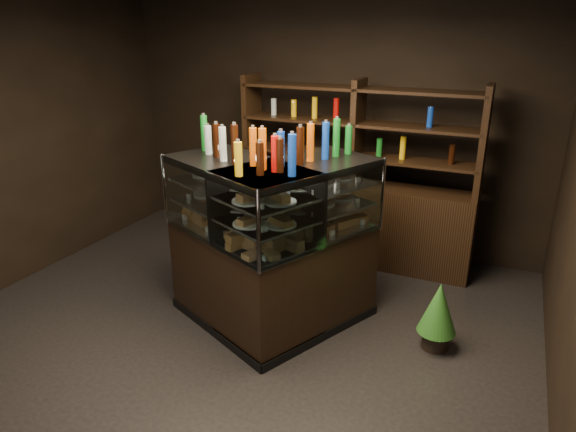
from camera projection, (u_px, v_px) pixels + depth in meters
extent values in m
plane|color=black|center=(221.00, 342.00, 4.33)|extent=(5.00, 5.00, 0.00)
cube|color=black|center=(327.00, 118.00, 5.94)|extent=(5.00, 0.02, 3.00)
cube|color=black|center=(298.00, 281.00, 4.43)|extent=(1.17, 1.48, 0.86)
cube|color=black|center=(297.00, 320.00, 4.57)|extent=(1.20, 1.52, 0.08)
cube|color=black|center=(299.00, 168.00, 4.08)|extent=(1.17, 1.48, 0.06)
cube|color=silver|center=(298.00, 234.00, 4.28)|extent=(1.09, 1.41, 0.02)
cube|color=silver|center=(298.00, 211.00, 4.21)|extent=(1.09, 1.41, 0.02)
cube|color=silver|center=(298.00, 190.00, 4.14)|extent=(1.09, 1.41, 0.02)
cube|color=white|center=(328.00, 211.00, 3.93)|extent=(0.58, 1.20, 0.61)
cylinder|color=silver|center=(382.00, 194.00, 4.34)|extent=(0.03, 0.03, 0.63)
cylinder|color=silver|center=(259.00, 232.00, 3.54)|extent=(0.03, 0.03, 0.63)
cube|color=black|center=(243.00, 279.00, 4.47)|extent=(1.48, 1.15, 0.86)
cube|color=black|center=(245.00, 318.00, 4.60)|extent=(1.52, 1.19, 0.08)
cube|color=black|center=(239.00, 167.00, 4.11)|extent=(1.48, 1.15, 0.06)
cube|color=silver|center=(242.00, 232.00, 4.31)|extent=(1.41, 1.08, 0.02)
cube|color=silver|center=(241.00, 210.00, 4.24)|extent=(1.41, 1.08, 0.02)
cube|color=silver|center=(240.00, 189.00, 4.17)|extent=(1.41, 1.08, 0.02)
cube|color=white|center=(205.00, 208.00, 4.00)|extent=(1.20, 0.56, 0.61)
cylinder|color=silver|center=(259.00, 232.00, 3.54)|extent=(0.03, 0.03, 0.63)
cylinder|color=silver|center=(165.00, 189.00, 4.47)|extent=(0.03, 0.03, 0.63)
cube|color=#C27345|center=(246.00, 249.00, 3.90)|extent=(0.16, 0.20, 0.06)
cube|color=#C27345|center=(266.00, 243.00, 4.02)|extent=(0.16, 0.20, 0.06)
cube|color=#C27345|center=(284.00, 237.00, 4.13)|extent=(0.16, 0.20, 0.06)
cube|color=#C27345|center=(301.00, 231.00, 4.24)|extent=(0.16, 0.20, 0.06)
cube|color=#C27345|center=(317.00, 226.00, 4.35)|extent=(0.16, 0.20, 0.06)
cube|color=#C27345|center=(332.00, 220.00, 4.47)|extent=(0.16, 0.20, 0.06)
cube|color=#C27345|center=(347.00, 216.00, 4.58)|extent=(0.16, 0.20, 0.06)
cylinder|color=white|center=(249.00, 224.00, 3.90)|extent=(0.24, 0.24, 0.02)
cube|color=#C27345|center=(249.00, 219.00, 3.88)|extent=(0.15, 0.19, 0.05)
cylinder|color=white|center=(274.00, 216.00, 4.05)|extent=(0.24, 0.24, 0.02)
cube|color=#C27345|center=(274.00, 212.00, 4.04)|extent=(0.15, 0.19, 0.05)
cylinder|color=white|center=(298.00, 209.00, 4.20)|extent=(0.24, 0.24, 0.02)
cube|color=#C27345|center=(298.00, 205.00, 4.19)|extent=(0.15, 0.19, 0.05)
cylinder|color=white|center=(320.00, 203.00, 4.35)|extent=(0.24, 0.24, 0.02)
cube|color=#C27345|center=(320.00, 199.00, 4.34)|extent=(0.15, 0.19, 0.05)
cylinder|color=white|center=(341.00, 197.00, 4.51)|extent=(0.24, 0.24, 0.02)
cube|color=#C27345|center=(341.00, 193.00, 4.50)|extent=(0.15, 0.19, 0.05)
cylinder|color=white|center=(248.00, 201.00, 3.83)|extent=(0.24, 0.24, 0.02)
cube|color=#C27345|center=(248.00, 197.00, 3.82)|extent=(0.15, 0.19, 0.05)
cylinder|color=white|center=(274.00, 194.00, 3.98)|extent=(0.24, 0.24, 0.02)
cube|color=#C27345|center=(274.00, 190.00, 3.97)|extent=(0.15, 0.19, 0.05)
cylinder|color=white|center=(298.00, 188.00, 4.14)|extent=(0.24, 0.24, 0.02)
cube|color=#C27345|center=(298.00, 184.00, 4.12)|extent=(0.15, 0.19, 0.05)
cylinder|color=white|center=(321.00, 182.00, 4.29)|extent=(0.24, 0.24, 0.02)
cube|color=#C27345|center=(321.00, 178.00, 4.28)|extent=(0.15, 0.19, 0.05)
cylinder|color=white|center=(342.00, 177.00, 4.44)|extent=(0.24, 0.24, 0.02)
cube|color=#C27345|center=(342.00, 173.00, 4.43)|extent=(0.15, 0.19, 0.05)
cube|color=#C27345|center=(202.00, 212.00, 4.67)|extent=(0.20, 0.16, 0.06)
cube|color=#C27345|center=(214.00, 217.00, 4.54)|extent=(0.20, 0.16, 0.06)
cube|color=#C27345|center=(226.00, 223.00, 4.41)|extent=(0.20, 0.16, 0.06)
cube|color=#C27345|center=(238.00, 229.00, 4.28)|extent=(0.20, 0.16, 0.06)
cube|color=#C27345|center=(252.00, 236.00, 4.15)|extent=(0.20, 0.16, 0.06)
cube|color=#C27345|center=(266.00, 243.00, 4.02)|extent=(0.20, 0.16, 0.06)
cube|color=#C27345|center=(282.00, 250.00, 3.89)|extent=(0.20, 0.16, 0.06)
cylinder|color=white|center=(207.00, 194.00, 4.59)|extent=(0.24, 0.24, 0.02)
cube|color=#C27345|center=(207.00, 190.00, 4.57)|extent=(0.19, 0.15, 0.05)
cylinder|color=white|center=(223.00, 200.00, 4.41)|extent=(0.24, 0.24, 0.02)
cube|color=#C27345|center=(223.00, 197.00, 4.40)|extent=(0.19, 0.15, 0.05)
cylinder|color=white|center=(241.00, 208.00, 4.23)|extent=(0.24, 0.24, 0.02)
cube|color=#C27345|center=(241.00, 204.00, 4.22)|extent=(0.19, 0.15, 0.05)
cylinder|color=white|center=(260.00, 216.00, 4.06)|extent=(0.24, 0.24, 0.02)
cube|color=#C27345|center=(260.00, 212.00, 4.04)|extent=(0.19, 0.15, 0.05)
cylinder|color=white|center=(280.00, 225.00, 3.88)|extent=(0.24, 0.24, 0.02)
cube|color=#C27345|center=(280.00, 220.00, 3.87)|extent=(0.19, 0.15, 0.05)
cylinder|color=white|center=(206.00, 174.00, 4.52)|extent=(0.24, 0.24, 0.02)
cube|color=#C27345|center=(206.00, 170.00, 4.51)|extent=(0.19, 0.15, 0.05)
cylinder|color=white|center=(222.00, 180.00, 4.35)|extent=(0.24, 0.24, 0.02)
cube|color=#C27345|center=(222.00, 176.00, 4.33)|extent=(0.19, 0.15, 0.05)
cylinder|color=white|center=(240.00, 187.00, 4.17)|extent=(0.24, 0.24, 0.02)
cube|color=#C27345|center=(240.00, 183.00, 4.16)|extent=(0.19, 0.15, 0.05)
cylinder|color=white|center=(259.00, 194.00, 3.99)|extent=(0.24, 0.24, 0.02)
cube|color=#C27345|center=(259.00, 190.00, 3.98)|extent=(0.19, 0.15, 0.05)
cylinder|color=white|center=(280.00, 202.00, 3.81)|extent=(0.24, 0.24, 0.02)
cube|color=#C27345|center=(280.00, 197.00, 3.80)|extent=(0.19, 0.15, 0.05)
cylinder|color=yellow|center=(241.00, 158.00, 3.68)|extent=(0.06, 0.06, 0.28)
cylinder|color=silver|center=(240.00, 138.00, 3.63)|extent=(0.03, 0.03, 0.02)
cylinder|color=#B20C0A|center=(256.00, 155.00, 3.76)|extent=(0.06, 0.06, 0.28)
cylinder|color=silver|center=(256.00, 135.00, 3.71)|extent=(0.03, 0.03, 0.02)
cylinder|color=black|center=(271.00, 152.00, 3.85)|extent=(0.06, 0.06, 0.28)
cylinder|color=silver|center=(271.00, 132.00, 3.80)|extent=(0.03, 0.03, 0.02)
cylinder|color=#147223|center=(285.00, 150.00, 3.93)|extent=(0.06, 0.06, 0.28)
cylinder|color=silver|center=(285.00, 130.00, 3.88)|extent=(0.03, 0.03, 0.02)
cylinder|color=#0F38B2|center=(299.00, 147.00, 4.02)|extent=(0.06, 0.06, 0.28)
cylinder|color=silver|center=(299.00, 128.00, 3.97)|extent=(0.03, 0.03, 0.02)
cylinder|color=silver|center=(312.00, 144.00, 4.10)|extent=(0.06, 0.06, 0.28)
cylinder|color=silver|center=(312.00, 126.00, 4.05)|extent=(0.03, 0.03, 0.02)
cylinder|color=#D8590A|center=(324.00, 142.00, 4.19)|extent=(0.06, 0.06, 0.28)
cylinder|color=silver|center=(325.00, 124.00, 4.14)|extent=(0.03, 0.03, 0.02)
cylinder|color=yellow|center=(336.00, 140.00, 4.27)|extent=(0.06, 0.06, 0.28)
cylinder|color=silver|center=(337.00, 122.00, 4.22)|extent=(0.03, 0.03, 0.02)
cylinder|color=#B20C0A|center=(347.00, 137.00, 4.36)|extent=(0.06, 0.06, 0.28)
cylinder|color=silver|center=(348.00, 120.00, 4.30)|extent=(0.03, 0.03, 0.02)
cylinder|color=yellow|center=(201.00, 135.00, 4.44)|extent=(0.06, 0.06, 0.28)
cylinder|color=silver|center=(200.00, 118.00, 4.39)|extent=(0.03, 0.03, 0.02)
cylinder|color=#B20C0A|center=(210.00, 138.00, 4.34)|extent=(0.06, 0.06, 0.28)
cylinder|color=silver|center=(209.00, 120.00, 4.29)|extent=(0.03, 0.03, 0.02)
cylinder|color=black|center=(219.00, 140.00, 4.25)|extent=(0.06, 0.06, 0.28)
cylinder|color=silver|center=(218.00, 122.00, 4.19)|extent=(0.03, 0.03, 0.02)
cylinder|color=#147223|center=(228.00, 143.00, 4.15)|extent=(0.06, 0.06, 0.28)
cylinder|color=silver|center=(228.00, 125.00, 4.10)|extent=(0.03, 0.03, 0.02)
cylinder|color=#0F38B2|center=(239.00, 146.00, 4.05)|extent=(0.06, 0.06, 0.28)
cylinder|color=silver|center=(238.00, 127.00, 4.00)|extent=(0.03, 0.03, 0.02)
cylinder|color=silver|center=(249.00, 149.00, 3.95)|extent=(0.06, 0.06, 0.28)
cylinder|color=silver|center=(249.00, 130.00, 3.90)|extent=(0.03, 0.03, 0.02)
cylinder|color=#D8590A|center=(260.00, 152.00, 3.85)|extent=(0.06, 0.06, 0.28)
cylinder|color=silver|center=(260.00, 132.00, 3.80)|extent=(0.03, 0.03, 0.02)
cylinder|color=yellow|center=(272.00, 155.00, 3.76)|extent=(0.06, 0.06, 0.28)
cylinder|color=silver|center=(272.00, 135.00, 3.70)|extent=(0.03, 0.03, 0.02)
cylinder|color=#B20C0A|center=(285.00, 159.00, 3.66)|extent=(0.06, 0.06, 0.28)
cylinder|color=silver|center=(285.00, 138.00, 3.61)|extent=(0.03, 0.03, 0.02)
cylinder|color=black|center=(435.00, 339.00, 4.23)|extent=(0.21, 0.21, 0.16)
cone|color=#175217|center=(439.00, 308.00, 4.13)|extent=(0.31, 0.31, 0.44)
cone|color=#175217|center=(440.00, 292.00, 4.08)|extent=(0.25, 0.25, 0.31)
cube|color=black|center=(353.00, 221.00, 5.73)|extent=(2.57, 0.44, 0.90)
cube|color=black|center=(252.00, 124.00, 5.87)|extent=(0.06, 0.38, 1.10)
cube|color=black|center=(357.00, 132.00, 5.38)|extent=(0.06, 0.38, 1.10)
cube|color=black|center=(483.00, 143.00, 4.90)|extent=(0.06, 0.38, 1.10)
cube|color=black|center=(356.00, 156.00, 5.47)|extent=(2.52, 0.40, 0.03)
cube|color=black|center=(358.00, 123.00, 5.35)|extent=(2.52, 0.40, 0.03)
cube|color=black|center=(359.00, 89.00, 5.22)|extent=(2.52, 0.40, 0.03)
cylinder|color=yellow|center=(274.00, 136.00, 5.80)|extent=(0.06, 0.06, 0.22)
cylinder|color=#B20C0A|center=(294.00, 138.00, 5.71)|extent=(0.06, 0.06, 0.22)
cylinder|color=black|center=(314.00, 140.00, 5.61)|extent=(0.06, 0.06, 0.22)
cylinder|color=#147223|center=(335.00, 142.00, 5.52)|extent=(0.06, 0.06, 0.22)
cylinder|color=#0F38B2|center=(357.00, 144.00, 5.43)|extent=(0.06, 0.06, 0.22)
cylinder|color=silver|center=(379.00, 146.00, 5.33)|extent=(0.06, 0.06, 0.22)
cylinder|color=#D8590A|center=(403.00, 149.00, 5.24)|extent=(0.06, 0.06, 0.22)
cylinder|color=yellow|center=(427.00, 151.00, 5.14)|extent=(0.06, 0.06, 0.22)
cylinder|color=#B20C0A|center=(452.00, 153.00, 5.05)|extent=(0.06, 0.06, 0.22)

